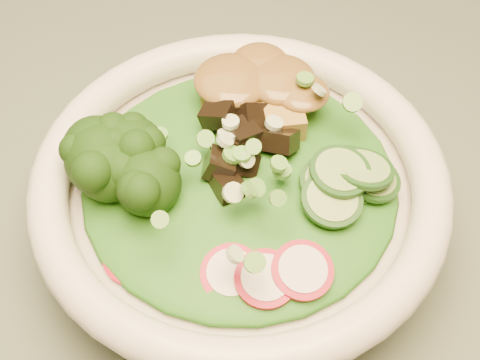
# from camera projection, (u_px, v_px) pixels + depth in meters

# --- Properties ---
(dining_table) EXTENTS (1.20, 0.80, 0.75)m
(dining_table) POSITION_uv_depth(u_px,v_px,m) (48.00, 215.00, 0.61)
(dining_table) COLOR black
(dining_table) RESTS_ON ground
(salad_bowl) EXTENTS (0.26, 0.26, 0.07)m
(salad_bowl) POSITION_uv_depth(u_px,v_px,m) (240.00, 198.00, 0.44)
(salad_bowl) COLOR white
(salad_bowl) RESTS_ON dining_table
(lettuce_bed) EXTENTS (0.20, 0.20, 0.02)m
(lettuce_bed) POSITION_uv_depth(u_px,v_px,m) (240.00, 179.00, 0.42)
(lettuce_bed) COLOR #175C13
(lettuce_bed) RESTS_ON salad_bowl
(broccoli_florets) EXTENTS (0.08, 0.07, 0.04)m
(broccoli_florets) POSITION_uv_depth(u_px,v_px,m) (141.00, 158.00, 0.41)
(broccoli_florets) COLOR black
(broccoli_florets) RESTS_ON salad_bowl
(radish_slices) EXTENTS (0.11, 0.04, 0.02)m
(radish_slices) POSITION_uv_depth(u_px,v_px,m) (233.00, 266.00, 0.38)
(radish_slices) COLOR maroon
(radish_slices) RESTS_ON salad_bowl
(cucumber_slices) EXTENTS (0.07, 0.07, 0.04)m
(cucumber_slices) POSITION_uv_depth(u_px,v_px,m) (344.00, 178.00, 0.41)
(cucumber_slices) COLOR #89B062
(cucumber_slices) RESTS_ON salad_bowl
(mushroom_heap) EXTENTS (0.07, 0.07, 0.04)m
(mushroom_heap) POSITION_uv_depth(u_px,v_px,m) (242.00, 151.00, 0.42)
(mushroom_heap) COLOR black
(mushroom_heap) RESTS_ON salad_bowl
(tofu_cubes) EXTENTS (0.09, 0.06, 0.04)m
(tofu_cubes) POSITION_uv_depth(u_px,v_px,m) (252.00, 96.00, 0.45)
(tofu_cubes) COLOR #A88238
(tofu_cubes) RESTS_ON salad_bowl
(peanut_sauce) EXTENTS (0.07, 0.05, 0.02)m
(peanut_sauce) POSITION_uv_depth(u_px,v_px,m) (253.00, 82.00, 0.44)
(peanut_sauce) COLOR brown
(peanut_sauce) RESTS_ON tofu_cubes
(scallion_garnish) EXTENTS (0.19, 0.19, 0.02)m
(scallion_garnish) POSITION_uv_depth(u_px,v_px,m) (240.00, 155.00, 0.40)
(scallion_garnish) COLOR #599F38
(scallion_garnish) RESTS_ON salad_bowl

